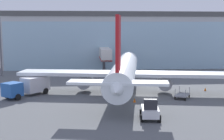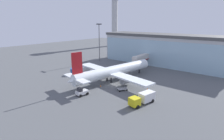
% 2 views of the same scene
% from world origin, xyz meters
% --- Properties ---
extents(ground, '(240.00, 240.00, 0.00)m').
position_xyz_m(ground, '(0.00, 0.00, 0.00)').
color(ground, '#545659').
extents(terminal_building, '(59.87, 16.92, 13.93)m').
position_xyz_m(terminal_building, '(0.00, 37.73, 6.97)').
color(terminal_building, '#B3B3B3').
rests_on(terminal_building, ground).
extents(jet_bridge, '(2.60, 12.60, 5.49)m').
position_xyz_m(jet_bridge, '(-4.79, 25.56, 4.12)').
color(jet_bridge, beige).
rests_on(jet_bridge, ground).
extents(airplane, '(32.39, 35.07, 11.24)m').
position_xyz_m(airplane, '(-2.42, 3.40, 3.30)').
color(airplane, white).
rests_on(airplane, ground).
extents(catering_truck, '(6.15, 7.15, 2.65)m').
position_xyz_m(catering_truck, '(-16.75, 1.33, 1.47)').
color(catering_truck, '#2659A5').
rests_on(catering_truck, ground).
extents(baggage_cart, '(2.79, 3.22, 1.50)m').
position_xyz_m(baggage_cart, '(5.30, -1.64, 0.50)').
color(baggage_cart, gray).
rests_on(baggage_cart, ground).
extents(pushback_tug, '(2.46, 3.37, 2.30)m').
position_xyz_m(pushback_tug, '(-1.02, -11.60, 0.97)').
color(pushback_tug, silver).
rests_on(pushback_tug, ground).
extents(safety_cone_nose, '(0.36, 0.36, 0.55)m').
position_xyz_m(safety_cone_nose, '(-1.70, -3.53, 0.28)').
color(safety_cone_nose, orange).
rests_on(safety_cone_nose, ground).
extents(safety_cone_wingtip, '(0.36, 0.36, 0.55)m').
position_xyz_m(safety_cone_wingtip, '(10.49, 3.69, 0.28)').
color(safety_cone_wingtip, orange).
rests_on(safety_cone_wingtip, ground).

